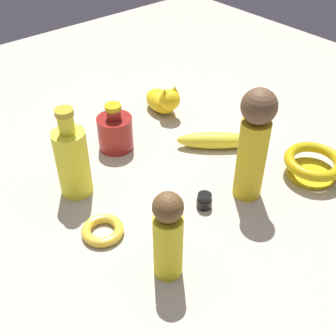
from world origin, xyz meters
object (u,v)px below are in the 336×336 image
object	(u,v)px
banana	(215,140)
bottle_tall	(72,160)
person_figure_child	(168,236)
person_figure_adult	(254,142)
bottle_short	(115,131)
nail_polish_jar	(204,201)
bowl	(313,164)
bangle	(103,230)
cat_figurine	(163,100)

from	to	relation	value
banana	bottle_tall	size ratio (longest dim) A/B	0.91
person_figure_child	banana	distance (m)	0.41
banana	person_figure_adult	size ratio (longest dim) A/B	0.74
banana	bottle_short	distance (m)	0.25
banana	bottle_short	world-z (taller)	bottle_short
nail_polish_jar	person_figure_child	bearing A→B (deg)	-154.74
person_figure_adult	bowl	distance (m)	0.20
banana	nail_polish_jar	world-z (taller)	banana
bottle_short	nail_polish_jar	xyz separation A→B (m)	(0.02, -0.30, -0.03)
person_figure_adult	person_figure_child	bearing A→B (deg)	-169.44
banana	nail_polish_jar	bearing A→B (deg)	80.29
banana	bangle	xyz separation A→B (m)	(-0.38, -0.06, -0.01)
bottle_short	bowl	bearing A→B (deg)	-53.83
person_figure_child	banana	world-z (taller)	person_figure_child
bottle_tall	bowl	xyz separation A→B (m)	(0.44, -0.30, -0.05)
bowl	nail_polish_jar	world-z (taller)	bowl
bangle	bowl	xyz separation A→B (m)	(0.47, -0.16, 0.02)
bangle	bowl	distance (m)	0.50
banana	bowl	bearing A→B (deg)	153.98
banana	bangle	world-z (taller)	banana
bottle_tall	bangle	world-z (taller)	bottle_tall
bangle	nail_polish_jar	world-z (taller)	nail_polish_jar
cat_figurine	nail_polish_jar	xyz separation A→B (m)	(-0.18, -0.35, -0.02)
bowl	cat_figurine	bearing A→B (deg)	100.69
person_figure_adult	nail_polish_jar	distance (m)	0.16
person_figure_child	cat_figurine	bearing A→B (deg)	51.06
person_figure_child	person_figure_adult	xyz separation A→B (m)	(0.27, 0.05, 0.04)
bottle_tall	person_figure_child	bearing A→B (deg)	-87.84
person_figure_child	bowl	size ratio (longest dim) A/B	1.38
banana	cat_figurine	xyz separation A→B (m)	(0.01, 0.21, 0.02)
banana	cat_figurine	bearing A→B (deg)	-51.81
bangle	nail_polish_jar	size ratio (longest dim) A/B	2.54
cat_figurine	bottle_tall	bearing A→B (deg)	-159.77
bottle_short	person_figure_adult	bearing A→B (deg)	-70.04
bottle_tall	bowl	size ratio (longest dim) A/B	1.54
person_figure_child	nail_polish_jar	size ratio (longest dim) A/B	5.59
person_figure_child	banana	size ratio (longest dim) A/B	0.98
person_figure_child	bangle	size ratio (longest dim) A/B	2.20
person_figure_child	bangle	bearing A→B (deg)	104.70
bottle_tall	cat_figurine	world-z (taller)	bottle_tall
person_figure_adult	banana	bearing A→B (deg)	67.90
nail_polish_jar	bangle	bearing A→B (deg)	160.54
person_figure_child	bottle_tall	bearing A→B (deg)	92.16
person_figure_child	bowl	bearing A→B (deg)	-0.66
person_figure_child	bottle_short	size ratio (longest dim) A/B	1.53
person_figure_adult	bowl	bearing A→B (deg)	-18.91
bottle_tall	cat_figurine	bearing A→B (deg)	20.23
cat_figurine	bowl	world-z (taller)	cat_figurine
person_figure_child	person_figure_adult	world-z (taller)	person_figure_adult
bottle_short	nail_polish_jar	bearing A→B (deg)	-86.66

